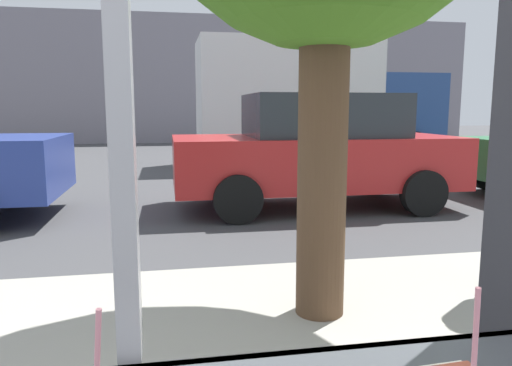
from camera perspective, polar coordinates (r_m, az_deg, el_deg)
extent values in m
plane|color=#424244|center=(9.08, -10.82, -0.74)|extent=(60.00, 60.00, 0.00)
cube|color=#9E998E|center=(2.91, -11.60, -20.08)|extent=(16.00, 2.80, 0.14)
cube|color=#9E9EA3|center=(1.05, -15.92, 17.05)|extent=(0.05, 0.08, 1.39)
cube|color=gray|center=(22.08, -10.84, 11.81)|extent=(28.00, 1.20, 5.45)
cylinder|color=pink|center=(0.70, 24.16, -18.46)|extent=(0.02, 0.02, 0.20)
cylinder|color=black|center=(8.28, -26.34, -0.15)|extent=(0.64, 0.18, 0.64)
cube|color=red|center=(7.30, 6.88, 2.54)|extent=(4.15, 1.78, 0.74)
cube|color=#282D33|center=(7.29, 7.73, 7.85)|extent=(2.16, 1.56, 0.61)
cylinder|color=black|center=(8.62, 13.27, 0.84)|extent=(0.64, 0.18, 0.64)
cylinder|color=black|center=(7.05, 19.04, -1.12)|extent=(0.64, 0.18, 0.64)
cylinder|color=black|center=(7.95, -3.98, 0.40)|extent=(0.64, 0.18, 0.64)
cylinder|color=black|center=(6.21, -2.14, -1.92)|extent=(0.64, 0.18, 0.64)
cylinder|color=black|center=(9.79, 25.51, 1.13)|extent=(0.64, 0.18, 0.64)
cube|color=silver|center=(12.77, 3.49, 10.23)|extent=(4.47, 2.20, 2.72)
cube|color=navy|center=(13.81, 15.93, 8.10)|extent=(1.90, 2.10, 1.90)
cylinder|color=black|center=(14.79, 13.98, 4.50)|extent=(0.90, 0.24, 0.90)
cylinder|color=black|center=(12.91, 17.81, 3.77)|extent=(0.90, 0.24, 0.90)
cylinder|color=black|center=(13.73, -0.69, 4.45)|extent=(0.90, 0.24, 0.90)
cylinder|color=black|center=(11.57, 1.16, 3.66)|extent=(0.90, 0.24, 0.90)
cylinder|color=navy|center=(3.97, 26.80, -5.45)|extent=(0.14, 0.14, 0.84)
cylinder|color=brown|center=(3.08, 7.80, 4.27)|extent=(0.31, 0.31, 2.18)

